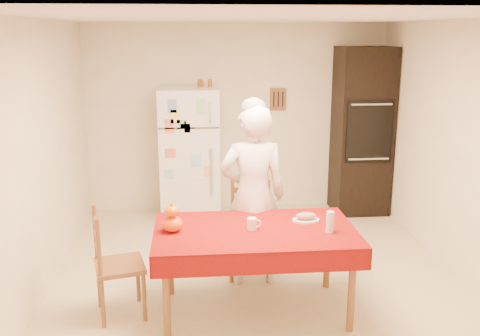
{
  "coord_description": "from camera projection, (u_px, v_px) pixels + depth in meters",
  "views": [
    {
      "loc": [
        -0.62,
        -4.87,
        2.37
      ],
      "look_at": [
        -0.15,
        0.2,
        1.08
      ],
      "focal_mm": 40.0,
      "sensor_mm": 36.0,
      "label": 1
    }
  ],
  "objects": [
    {
      "name": "refrigerator",
      "position": [
        190.0,
        154.0,
        6.89
      ],
      "size": [
        0.75,
        0.74,
        1.7
      ],
      "color": "white",
      "rests_on": "floor"
    },
    {
      "name": "spice_jar_left",
      "position": [
        199.0,
        83.0,
        6.73
      ],
      "size": [
        0.05,
        0.05,
        0.1
      ],
      "primitive_type": "cylinder",
      "color": "brown",
      "rests_on": "refrigerator"
    },
    {
      "name": "floor",
      "position": [
        257.0,
        277.0,
        5.34
      ],
      "size": [
        4.5,
        4.5,
        0.0
      ],
      "primitive_type": "plane",
      "color": "beige",
      "rests_on": "ground"
    },
    {
      "name": "coffee_mug",
      "position": [
        252.0,
        224.0,
        4.49
      ],
      "size": [
        0.08,
        0.08,
        0.1
      ],
      "primitive_type": "cylinder",
      "color": "white",
      "rests_on": "dining_table"
    },
    {
      "name": "seated_woman",
      "position": [
        253.0,
        196.0,
        5.04
      ],
      "size": [
        0.64,
        0.43,
        1.75
      ],
      "primitive_type": "imported",
      "rotation": [
        0.0,
        0.0,
        3.15
      ],
      "color": "silver",
      "rests_on": "floor"
    },
    {
      "name": "bread_loaf",
      "position": [
        306.0,
        216.0,
        4.68
      ],
      "size": [
        0.18,
        0.1,
        0.06
      ],
      "primitive_type": "ellipsoid",
      "color": "#A67A52",
      "rests_on": "bread_plate"
    },
    {
      "name": "spice_jar_right",
      "position": [
        210.0,
        83.0,
        6.74
      ],
      "size": [
        0.05,
        0.05,
        0.1
      ],
      "primitive_type": "cylinder",
      "color": "brown",
      "rests_on": "refrigerator"
    },
    {
      "name": "room_shell",
      "position": [
        258.0,
        116.0,
        4.94
      ],
      "size": [
        4.02,
        4.52,
        2.51
      ],
      "color": "white",
      "rests_on": "ground"
    },
    {
      "name": "spice_jar_mid",
      "position": [
        202.0,
        83.0,
        6.73
      ],
      "size": [
        0.05,
        0.05,
        0.1
      ],
      "primitive_type": "cylinder",
      "color": "brown",
      "rests_on": "refrigerator"
    },
    {
      "name": "wine_glass",
      "position": [
        330.0,
        222.0,
        4.42
      ],
      "size": [
        0.07,
        0.07,
        0.18
      ],
      "primitive_type": "cylinder",
      "color": "silver",
      "rests_on": "dining_table"
    },
    {
      "name": "dining_table",
      "position": [
        255.0,
        237.0,
        4.52
      ],
      "size": [
        1.7,
        1.0,
        0.76
      ],
      "color": "brown",
      "rests_on": "floor"
    },
    {
      "name": "bread_plate",
      "position": [
        306.0,
        220.0,
        4.69
      ],
      "size": [
        0.24,
        0.24,
        0.02
      ],
      "primitive_type": "cylinder",
      "color": "silver",
      "rests_on": "dining_table"
    },
    {
      "name": "pumpkin_upper",
      "position": [
        172.0,
        211.0,
        4.41
      ],
      "size": [
        0.12,
        0.12,
        0.09
      ],
      "primitive_type": "ellipsoid",
      "color": "#D93E05",
      "rests_on": "pumpkin_lower"
    },
    {
      "name": "oven_cabinet",
      "position": [
        362.0,
        131.0,
        7.07
      ],
      "size": [
        0.7,
        0.62,
        2.2
      ],
      "color": "black",
      "rests_on": "floor"
    },
    {
      "name": "pumpkin_lower",
      "position": [
        172.0,
        224.0,
        4.44
      ],
      "size": [
        0.17,
        0.17,
        0.13
      ],
      "primitive_type": "ellipsoid",
      "color": "#C52F04",
      "rests_on": "dining_table"
    },
    {
      "name": "chair_far",
      "position": [
        250.0,
        225.0,
        5.33
      ],
      "size": [
        0.46,
        0.45,
        0.95
      ],
      "rotation": [
        0.0,
        0.0,
        -0.12
      ],
      "color": "brown",
      "rests_on": "floor"
    },
    {
      "name": "chair_left",
      "position": [
        112.0,
        260.0,
        4.5
      ],
      "size": [
        0.49,
        0.5,
        0.95
      ],
      "rotation": [
        0.0,
        0.0,
        1.81
      ],
      "color": "brown",
      "rests_on": "floor"
    }
  ]
}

